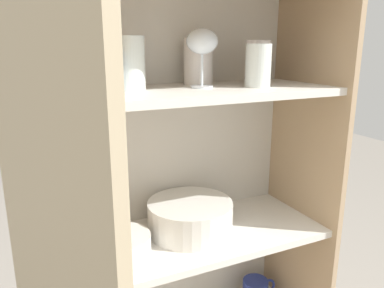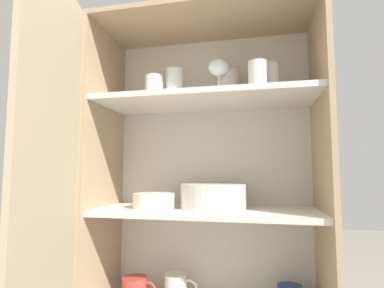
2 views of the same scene
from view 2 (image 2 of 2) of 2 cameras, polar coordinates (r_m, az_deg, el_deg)
The scene contains 15 objects.
cupboard_back_panel at distance 1.29m, azimuth 3.80°, elevation -11.78°, with size 0.84×0.02×1.43m, color silver.
cupboard_side_left at distance 1.26m, azimuth -16.57°, elevation -11.70°, with size 0.02×0.35×1.43m, color tan.
cupboard_side_right at distance 1.13m, azimuth 23.99°, elevation -12.23°, with size 0.02×0.35×1.43m, color tan.
cupboard_top_panel at distance 1.26m, azimuth 2.40°, elevation 22.13°, with size 0.84×0.35×0.02m, color tan.
shelf_board_middle at distance 1.12m, azimuth 2.55°, elevation -12.74°, with size 0.80×0.31×0.02m, color silver.
shelf_board_upper at distance 1.15m, azimuth 2.46°, elevation 8.25°, with size 0.80×0.31×0.02m, color silver.
cupboard_door at distance 0.92m, azimuth -25.67°, elevation -13.84°, with size 0.12×0.41×1.43m.
tumbler_glass_0 at distance 1.18m, azimuth 14.69°, elevation 11.59°, with size 0.07×0.07×0.12m.
tumbler_glass_1 at distance 1.22m, azimuth -3.43°, elevation 11.05°, with size 0.07×0.07×0.13m.
tumbler_glass_2 at distance 1.24m, azimuth 7.14°, elevation 10.72°, with size 0.08×0.08×0.13m.
tumbler_glass_3 at distance 1.20m, azimuth -7.24°, elevation 10.56°, with size 0.07×0.07×0.10m.
tumbler_glass_4 at distance 1.11m, azimuth 12.42°, elevation 12.32°, with size 0.07×0.07×0.11m.
wine_glass_0 at distance 1.18m, azimuth 5.10°, elevation 14.08°, with size 0.08×0.08×0.15m.
plate_stack_white at distance 1.14m, azimuth 4.09°, elevation -9.87°, with size 0.24×0.24×0.09m.
mixing_bowl_large at distance 1.15m, azimuth -7.18°, elevation -10.52°, with size 0.16×0.16×0.06m.
Camera 2 is at (0.19, -0.94, 0.86)m, focal length 28.00 mm.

